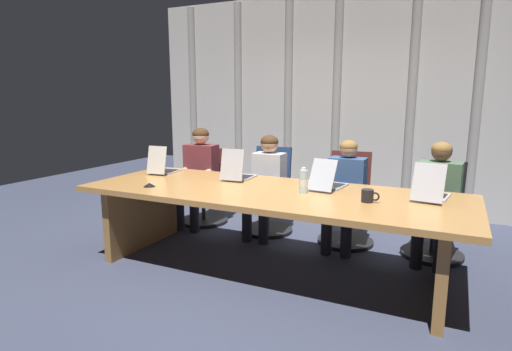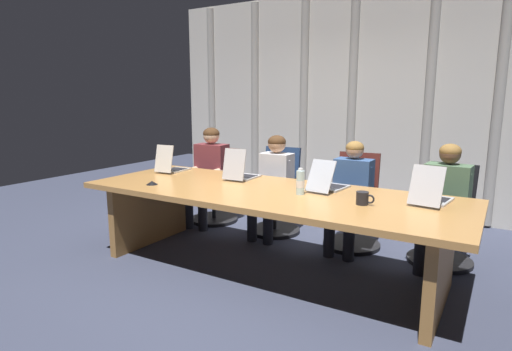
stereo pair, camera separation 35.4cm
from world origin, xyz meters
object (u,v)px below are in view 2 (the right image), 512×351
at_px(office_chair_left_mid, 276,201).
at_px(office_chair_right_mid, 444,226).
at_px(person_left_end, 208,169).
at_px(office_chair_left_end, 216,193).
at_px(conference_mic_left_side, 152,183).
at_px(laptop_left_mid, 241,173).
at_px(person_center, 350,190).
at_px(laptop_center, 329,184).
at_px(laptop_left_end, 172,166).
at_px(water_bottle_primary, 300,183).
at_px(person_left_mid, 273,179).
at_px(coffee_mug_near, 363,198).
at_px(person_right_mid, 444,199).
at_px(laptop_right_mid, 431,196).
at_px(office_chair_center, 354,212).

xyz_separation_m(office_chair_left_mid, office_chair_right_mid, (1.82, -0.00, -0.01)).
bearing_deg(person_left_end, office_chair_left_mid, 95.61).
relative_size(office_chair_left_end, conference_mic_left_side, 8.41).
bearing_deg(person_left_end, office_chair_left_end, 174.95).
relative_size(laptop_left_mid, person_center, 0.36).
bearing_deg(office_chair_left_mid, laptop_center, 45.39).
xyz_separation_m(laptop_left_end, office_chair_left_end, (0.02, 0.78, -0.46)).
bearing_deg(water_bottle_primary, person_center, 80.60).
bearing_deg(office_chair_right_mid, person_left_mid, -76.13).
height_order(laptop_left_end, office_chair_right_mid, laptop_left_end).
bearing_deg(water_bottle_primary, coffee_mug_near, -6.55).
xyz_separation_m(person_right_mid, conference_mic_left_side, (-2.41, -1.25, 0.11)).
relative_size(office_chair_left_end, office_chair_left_mid, 0.94).
distance_m(laptop_left_end, office_chair_right_mid, 2.86).
height_order(laptop_center, laptop_right_mid, laptop_right_mid).
xyz_separation_m(office_chair_left_end, coffee_mug_near, (2.23, -1.12, 0.45)).
relative_size(laptop_left_end, laptop_right_mid, 0.85).
bearing_deg(laptop_center, coffee_mug_near, -124.53).
height_order(laptop_right_mid, office_chair_center, laptop_right_mid).
bearing_deg(laptop_left_end, person_right_mid, -81.35).
height_order(laptop_right_mid, office_chair_left_end, laptop_right_mid).
bearing_deg(person_left_end, person_center, 85.13).
bearing_deg(coffee_mug_near, laptop_center, 139.16).
bearing_deg(laptop_right_mid, laptop_left_end, 97.26).
xyz_separation_m(office_chair_center, person_left_end, (-1.81, -0.16, 0.32)).
bearing_deg(person_left_end, person_left_mid, 84.89).
distance_m(laptop_left_mid, office_chair_center, 1.28).
distance_m(laptop_center, office_chair_right_mid, 1.25).
bearing_deg(office_chair_center, laptop_center, -5.91).
bearing_deg(conference_mic_left_side, person_left_end, 103.08).
distance_m(laptop_left_mid, laptop_center, 0.94).
distance_m(person_left_end, water_bottle_primary, 1.90).
relative_size(laptop_center, office_chair_right_mid, 0.51).
xyz_separation_m(person_left_end, person_right_mid, (2.70, -0.01, -0.03)).
relative_size(laptop_right_mid, office_chair_right_mid, 0.50).
xyz_separation_m(laptop_right_mid, person_right_mid, (0.03, 0.63, -0.16)).
relative_size(laptop_left_mid, person_left_mid, 0.35).
distance_m(office_chair_left_mid, person_left_end, 0.94).
xyz_separation_m(coffee_mug_near, conference_mic_left_side, (-1.94, -0.29, -0.03)).
xyz_separation_m(laptop_right_mid, conference_mic_left_side, (-2.38, -0.61, -0.04)).
distance_m(laptop_left_end, office_chair_left_end, 0.91).
xyz_separation_m(office_chair_center, person_left_mid, (-0.89, -0.17, 0.29)).
xyz_separation_m(office_chair_right_mid, water_bottle_primary, (-1.03, -1.05, 0.50)).
height_order(laptop_left_end, water_bottle_primary, laptop_left_end).
height_order(office_chair_center, person_left_mid, person_left_mid).
relative_size(office_chair_left_end, person_center, 0.82).
distance_m(laptop_center, laptop_right_mid, 0.86).
distance_m(office_chair_left_end, person_left_end, 0.37).
bearing_deg(person_right_mid, conference_mic_left_side, -57.49).
xyz_separation_m(laptop_right_mid, person_left_mid, (-1.76, 0.63, -0.15)).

